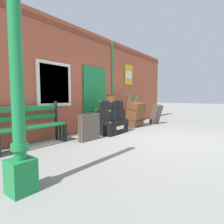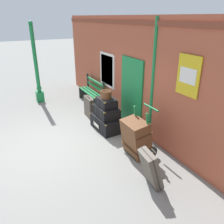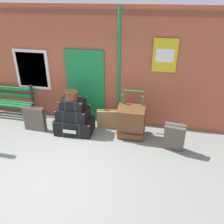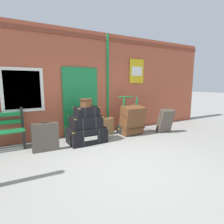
# 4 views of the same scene
# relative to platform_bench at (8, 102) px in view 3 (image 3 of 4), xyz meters

# --- Properties ---
(ground_plane) EXTENTS (60.00, 60.00, 0.00)m
(ground_plane) POSITION_rel_platform_bench_xyz_m (2.44, -2.16, -0.44)
(ground_plane) COLOR gray
(brick_facade) EXTENTS (10.40, 0.35, 3.20)m
(brick_facade) POSITION_rel_platform_bench_xyz_m (2.43, 0.44, 1.15)
(brick_facade) COLOR #AD5138
(brick_facade) RESTS_ON ground
(platform_bench) EXTENTS (1.60, 0.43, 1.01)m
(platform_bench) POSITION_rel_platform_bench_xyz_m (0.00, 0.00, 0.00)
(platform_bench) COLOR #197A3D
(platform_bench) RESTS_ON ground
(steamer_trunk_base) EXTENTS (1.04, 0.71, 0.43)m
(steamer_trunk_base) POSITION_rel_platform_bench_xyz_m (2.31, -0.49, -0.23)
(steamer_trunk_base) COLOR black
(steamer_trunk_base) RESTS_ON ground
(steamer_trunk_middle) EXTENTS (0.81, 0.55, 0.33)m
(steamer_trunk_middle) POSITION_rel_platform_bench_xyz_m (2.29, -0.50, 0.14)
(steamer_trunk_middle) COLOR black
(steamer_trunk_middle) RESTS_ON steamer_trunk_base
(steamer_trunk_top) EXTENTS (0.62, 0.47, 0.27)m
(steamer_trunk_top) POSITION_rel_platform_bench_xyz_m (2.31, -0.51, 0.43)
(steamer_trunk_top) COLOR black
(steamer_trunk_top) RESTS_ON steamer_trunk_middle
(round_hatbox) EXTENTS (0.34, 0.33, 0.21)m
(round_hatbox) POSITION_rel_platform_bench_xyz_m (2.30, -0.52, 0.68)
(round_hatbox) COLOR brown
(round_hatbox) RESTS_ON steamer_trunk_top
(porters_trolley) EXTENTS (0.71, 0.56, 1.21)m
(porters_trolley) POSITION_rel_platform_bench_xyz_m (3.85, -0.30, -0.17)
(porters_trolley) COLOR black
(porters_trolley) RESTS_ON ground
(large_brown_trunk) EXTENTS (0.70, 0.57, 0.94)m
(large_brown_trunk) POSITION_rel_platform_bench_xyz_m (3.85, -0.47, 0.02)
(large_brown_trunk) COLOR brown
(large_brown_trunk) RESTS_ON ground
(suitcase_oxblood) EXTENTS (0.62, 0.18, 0.73)m
(suitcase_oxblood) POSITION_rel_platform_bench_xyz_m (1.20, -0.63, -0.10)
(suitcase_oxblood) COLOR #51473D
(suitcase_oxblood) RESTS_ON ground
(suitcase_caramel) EXTENTS (0.52, 0.46, 0.81)m
(suitcase_caramel) POSITION_rel_platform_bench_xyz_m (4.93, -0.83, -0.04)
(suitcase_caramel) COLOR #51473D
(suitcase_caramel) RESTS_ON ground
(suitcase_tan) EXTENTS (0.56, 0.25, 0.56)m
(suitcase_tan) POSITION_rel_platform_bench_xyz_m (3.11, -0.07, -0.18)
(suitcase_tan) COLOR olive
(suitcase_tan) RESTS_ON ground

